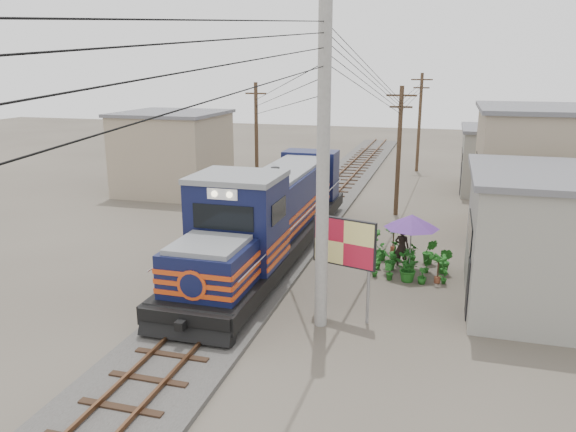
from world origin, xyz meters
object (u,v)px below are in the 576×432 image
(billboard, at_px, (344,245))
(vendor, at_px, (402,247))
(market_umbrella, at_px, (412,222))
(locomotive, at_px, (271,216))

(billboard, distance_m, vendor, 5.93)
(market_umbrella, height_order, vendor, market_umbrella)
(billboard, relative_size, market_umbrella, 1.40)
(market_umbrella, bearing_deg, vendor, 118.54)
(locomotive, relative_size, market_umbrella, 7.09)
(billboard, xyz_separation_m, market_umbrella, (1.81, 4.81, -0.37))
(locomotive, relative_size, billboard, 5.05)
(billboard, bearing_deg, locomotive, 144.76)
(locomotive, xyz_separation_m, market_umbrella, (5.88, -0.30, 0.29))
(vendor, bearing_deg, locomotive, 8.39)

